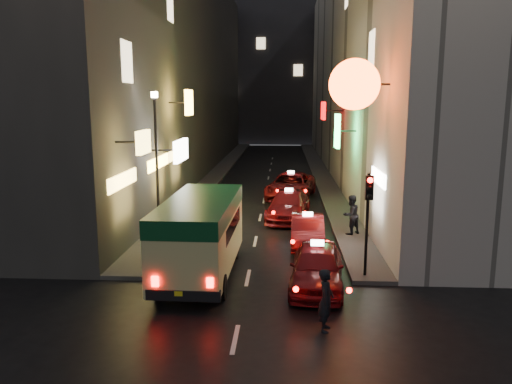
% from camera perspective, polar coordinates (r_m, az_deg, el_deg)
% --- Properties ---
extents(building_left, '(7.65, 52.00, 18.00)m').
position_cam_1_polar(building_left, '(42.90, -9.47, 14.28)').
color(building_left, '#3A3835').
rests_on(building_left, ground).
extents(building_right, '(8.19, 52.00, 18.00)m').
position_cam_1_polar(building_right, '(42.45, 12.82, 14.21)').
color(building_right, '#AEABA0').
rests_on(building_right, ground).
extents(building_far, '(30.00, 10.00, 22.00)m').
position_cam_1_polar(building_far, '(73.98, 2.35, 14.28)').
color(building_far, '#323136').
rests_on(building_far, ground).
extents(sidewalk_left, '(1.50, 52.00, 0.15)m').
position_cam_1_polar(sidewalk_left, '(42.57, -4.18, 2.38)').
color(sidewalk_left, '#444340').
rests_on(sidewalk_left, ground).
extents(sidewalk_right, '(1.50, 52.00, 0.15)m').
position_cam_1_polar(sidewalk_right, '(42.33, 7.32, 2.27)').
color(sidewalk_right, '#444340').
rests_on(sidewalk_right, ground).
extents(minibus, '(2.35, 6.37, 2.72)m').
position_cam_1_polar(minibus, '(17.18, -6.36, -4.11)').
color(minibus, '#C6C57C').
rests_on(minibus, ground).
extents(taxi_near, '(2.57, 5.37, 1.83)m').
position_cam_1_polar(taxi_near, '(16.40, 6.98, -8.08)').
color(taxi_near, maroon).
rests_on(taxi_near, ground).
extents(taxi_second, '(2.02, 4.68, 1.64)m').
position_cam_1_polar(taxi_second, '(21.01, 5.90, -4.17)').
color(taxi_second, maroon).
rests_on(taxi_second, ground).
extents(taxi_third, '(2.76, 5.45, 1.83)m').
position_cam_1_polar(taxi_third, '(25.65, 3.76, -1.25)').
color(taxi_third, maroon).
rests_on(taxi_third, ground).
extents(taxi_far, '(3.28, 6.02, 1.99)m').
position_cam_1_polar(taxi_far, '(31.07, 4.00, 0.94)').
color(taxi_far, maroon).
rests_on(taxi_far, ground).
extents(pedestrian_crossing, '(0.51, 0.69, 1.92)m').
position_cam_1_polar(pedestrian_crossing, '(13.48, 8.02, -11.69)').
color(pedestrian_crossing, black).
rests_on(pedestrian_crossing, ground).
extents(pedestrian_sidewalk, '(0.88, 0.83, 2.00)m').
position_cam_1_polar(pedestrian_sidewalk, '(22.45, 10.81, -2.27)').
color(pedestrian_sidewalk, black).
rests_on(pedestrian_sidewalk, sidewalk_right).
extents(traffic_light, '(0.26, 0.43, 3.50)m').
position_cam_1_polar(traffic_light, '(16.84, 12.73, -1.22)').
color(traffic_light, black).
rests_on(traffic_light, sidewalk_right).
extents(lamp_post, '(0.28, 0.28, 6.22)m').
position_cam_1_polar(lamp_post, '(21.61, -11.30, 4.14)').
color(lamp_post, black).
rests_on(lamp_post, sidewalk_left).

